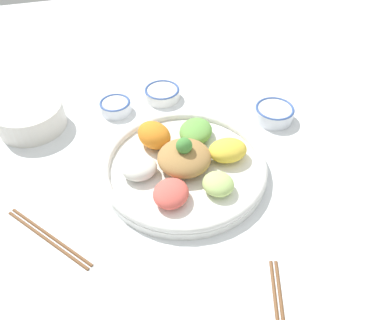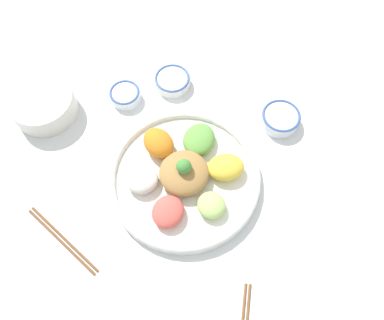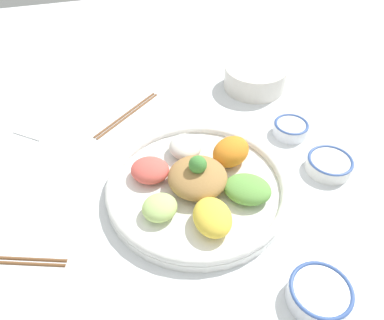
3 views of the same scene
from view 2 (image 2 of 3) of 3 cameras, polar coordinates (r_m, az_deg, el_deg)
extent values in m
plane|color=white|center=(0.98, -0.51, -4.17)|extent=(2.40, 2.40, 0.00)
cylinder|color=white|center=(0.98, -1.17, -2.84)|extent=(0.40, 0.40, 0.02)
torus|color=white|center=(0.97, -1.19, -2.50)|extent=(0.40, 0.40, 0.02)
ellipsoid|color=#B7DB7A|center=(0.93, 2.98, -6.90)|extent=(0.10, 0.10, 0.04)
ellipsoid|color=yellow|center=(0.96, 5.15, -1.11)|extent=(0.10, 0.08, 0.05)
ellipsoid|color=#6BAD4C|center=(1.00, 1.07, 3.16)|extent=(0.12, 0.13, 0.04)
ellipsoid|color=orange|center=(0.99, -5.12, 2.58)|extent=(0.11, 0.12, 0.06)
ellipsoid|color=white|center=(0.96, -7.61, -3.03)|extent=(0.08, 0.08, 0.04)
ellipsoid|color=#E55B51|center=(0.92, -3.68, -7.88)|extent=(0.11, 0.11, 0.04)
ellipsoid|color=#AD7F47|center=(0.95, -1.21, -1.98)|extent=(0.13, 0.13, 0.05)
sphere|color=#478E3D|center=(0.92, -1.26, -1.01)|extent=(0.04, 0.04, 0.04)
cylinder|color=white|center=(1.12, -10.14, 9.65)|extent=(0.09, 0.09, 0.03)
torus|color=#38569E|center=(1.11, -10.26, 10.07)|extent=(0.09, 0.09, 0.01)
cylinder|color=#5B3319|center=(1.12, -10.23, 9.99)|extent=(0.07, 0.07, 0.00)
cylinder|color=white|center=(1.14, -2.99, 11.87)|extent=(0.10, 0.10, 0.03)
torus|color=#38569E|center=(1.13, -3.02, 12.30)|extent=(0.10, 0.10, 0.01)
cylinder|color=maroon|center=(1.13, -3.02, 12.21)|extent=(0.09, 0.09, 0.00)
cylinder|color=white|center=(1.09, 13.27, 6.08)|extent=(0.11, 0.11, 0.04)
torus|color=#38569E|center=(1.07, 13.47, 6.56)|extent=(0.11, 0.11, 0.01)
cylinder|color=#DBB251|center=(1.08, 13.43, 6.48)|extent=(0.09, 0.09, 0.00)
cylinder|color=silver|center=(1.15, -21.69, 7.83)|extent=(0.18, 0.18, 0.07)
ellipsoid|color=#E0705B|center=(1.13, -22.07, 8.45)|extent=(0.15, 0.15, 0.02)
cylinder|color=brown|center=(0.99, -19.38, -11.63)|extent=(0.16, 0.19, 0.01)
cylinder|color=brown|center=(0.99, -18.95, -11.23)|extent=(0.16, 0.19, 0.01)
camera|label=1|loc=(0.36, -29.47, -67.13)|focal=35.00mm
camera|label=3|loc=(0.68, 52.71, 13.55)|focal=35.00mm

